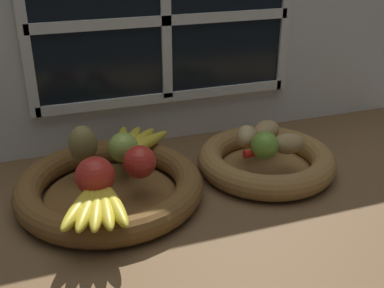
{
  "coord_description": "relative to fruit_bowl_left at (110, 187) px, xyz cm",
  "views": [
    {
      "loc": [
        -31.46,
        -80.58,
        51.42
      ],
      "look_at": [
        -1.79,
        3.85,
        9.56
      ],
      "focal_mm": 43.95,
      "sensor_mm": 36.0,
      "label": 1
    }
  ],
  "objects": [
    {
      "name": "potato_oblong",
      "position": [
        32.0,
        2.92,
        5.37
      ],
      "size": [
        7.35,
        8.35,
        4.81
      ],
      "primitive_type": "ellipsoid",
      "rotation": [
        0.0,
        0.0,
        4.21
      ],
      "color": "tan",
      "rests_on": "fruit_bowl_right"
    },
    {
      "name": "banana_bunch_back",
      "position": [
        7.54,
        10.4,
        4.28
      ],
      "size": [
        15.1,
        17.19,
        2.64
      ],
      "color": "yellow",
      "rests_on": "fruit_bowl_left"
    },
    {
      "name": "lime_near",
      "position": [
        33.06,
        -4.05,
        5.97
      ],
      "size": [
        6.01,
        6.01,
        6.01
      ],
      "primitive_type": "sphere",
      "color": "#6B9E33",
      "rests_on": "fruit_bowl_right"
    },
    {
      "name": "potato_back",
      "position": [
        37.84,
        4.59,
        5.25
      ],
      "size": [
        9.82,
        9.43,
        4.56
      ],
      "primitive_type": "ellipsoid",
      "rotation": [
        0.0,
        0.0,
        0.68
      ],
      "color": "#A38451",
      "rests_on": "fruit_bowl_right"
    },
    {
      "name": "ground_plane",
      "position": [
        19.66,
        -3.85,
        -4.1
      ],
      "size": [
        140.0,
        90.0,
        3.0
      ],
      "primitive_type": "cube",
      "color": "brown"
    },
    {
      "name": "apple_red_right",
      "position": [
        5.82,
        -3.08,
        6.29
      ],
      "size": [
        6.64,
        6.64,
        6.64
      ],
      "primitive_type": "sphere",
      "color": "red",
      "rests_on": "fruit_bowl_left"
    },
    {
      "name": "back_wall",
      "position": [
        19.66,
        25.92,
        25.29
      ],
      "size": [
        140.0,
        4.6,
        55.0
      ],
      "color": "silver",
      "rests_on": "ground_plane"
    },
    {
      "name": "apple_green_back",
      "position": [
        4.16,
        4.75,
        6.18
      ],
      "size": [
        6.42,
        6.42,
        6.42
      ],
      "primitive_type": "sphere",
      "color": "#99B74C",
      "rests_on": "fruit_bowl_left"
    },
    {
      "name": "potato_small",
      "position": [
        39.1,
        -3.34,
        5.23
      ],
      "size": [
        7.82,
        5.87,
        4.52
      ],
      "primitive_type": "ellipsoid",
      "rotation": [
        0.0,
        0.0,
        6.16
      ],
      "color": "#A38451",
      "rests_on": "fruit_bowl_right"
    },
    {
      "name": "banana_bunch_front",
      "position": [
        -4.17,
        -12.59,
        4.4
      ],
      "size": [
        12.76,
        17.88,
        2.88
      ],
      "color": "yellow",
      "rests_on": "fruit_bowl_left"
    },
    {
      "name": "apple_red_front",
      "position": [
        -3.5,
        -6.76,
        6.68
      ],
      "size": [
        7.44,
        7.44,
        7.44
      ],
      "primitive_type": "sphere",
      "color": "red",
      "rests_on": "fruit_bowl_left"
    },
    {
      "name": "chili_pepper",
      "position": [
        34.77,
        -2.82,
        3.91
      ],
      "size": [
        11.82,
        2.09,
        1.9
      ],
      "primitive_type": "cone",
      "rotation": [
        0.0,
        1.57,
        -0.02
      ],
      "color": "red",
      "rests_on": "fruit_bowl_right"
    },
    {
      "name": "fruit_bowl_right",
      "position": [
        35.76,
        0.0,
        0.01
      ],
      "size": [
        31.25,
        31.25,
        5.56
      ],
      "color": "olive",
      "rests_on": "ground_plane"
    },
    {
      "name": "pear_brown",
      "position": [
        -3.83,
        7.28,
        7.06
      ],
      "size": [
        8.35,
        8.28,
        8.2
      ],
      "primitive_type": "ellipsoid",
      "rotation": [
        0.0,
        0.0,
        0.66
      ],
      "color": "olive",
      "rests_on": "fruit_bowl_left"
    },
    {
      "name": "fruit_bowl_left",
      "position": [
        0.0,
        0.0,
        0.0
      ],
      "size": [
        38.39,
        38.39,
        5.56
      ],
      "color": "brown",
      "rests_on": "ground_plane"
    }
  ]
}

